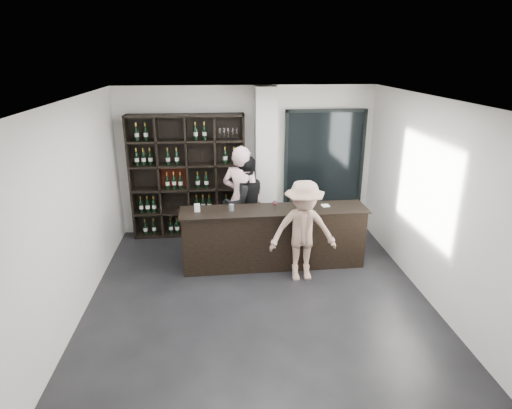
{
  "coord_description": "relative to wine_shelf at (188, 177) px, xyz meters",
  "views": [
    {
      "loc": [
        -0.51,
        -5.49,
        3.47
      ],
      "look_at": [
        0.05,
        1.1,
        1.11
      ],
      "focal_mm": 30.0,
      "sensor_mm": 36.0,
      "label": 1
    }
  ],
  "objects": [
    {
      "name": "taster_black",
      "position": [
        1.05,
        -0.72,
        -0.33
      ],
      "size": [
        1.04,
        0.94,
        1.75
      ],
      "primitive_type": "imported",
      "rotation": [
        0.0,
        0.0,
        3.55
      ],
      "color": "black",
      "rests_on": "floor"
    },
    {
      "name": "structural_column",
      "position": [
        1.5,
        -0.1,
        0.25
      ],
      "size": [
        0.4,
        0.4,
        2.9
      ],
      "primitive_type": "cube",
      "color": "silver",
      "rests_on": "floor"
    },
    {
      "name": "customer",
      "position": [
        1.9,
        -1.96,
        -0.38
      ],
      "size": [
        1.08,
        0.63,
        1.65
      ],
      "primitive_type": "imported",
      "rotation": [
        0.0,
        0.0,
        0.02
      ],
      "color": "tan",
      "rests_on": "floor"
    },
    {
      "name": "spit_cup",
      "position": [
        0.8,
        -1.48,
        -0.12
      ],
      "size": [
        0.1,
        0.1,
        0.11
      ],
      "primitive_type": "cylinder",
      "rotation": [
        0.0,
        0.0,
        0.32
      ],
      "color": "#A3B9CA",
      "rests_on": "tasting_counter"
    },
    {
      "name": "floor",
      "position": [
        1.15,
        -2.57,
        -1.2
      ],
      "size": [
        5.0,
        5.5,
        0.01
      ],
      "primitive_type": "cube",
      "color": "black",
      "rests_on": "ground"
    },
    {
      "name": "card_stand",
      "position": [
        0.24,
        -1.48,
        -0.11
      ],
      "size": [
        0.09,
        0.05,
        0.13
      ],
      "primitive_type": "cube",
      "rotation": [
        0.0,
        0.0,
        -0.03
      ],
      "color": "white",
      "rests_on": "tasting_counter"
    },
    {
      "name": "tasting_counter",
      "position": [
        1.5,
        -1.47,
        -0.69
      ],
      "size": [
        3.12,
        0.65,
        1.02
      ],
      "rotation": [
        0.0,
        0.0,
        0.03
      ],
      "color": "black",
      "rests_on": "floor"
    },
    {
      "name": "wine_glass",
      "position": [
        1.51,
        -1.5,
        -0.09
      ],
      "size": [
        0.08,
        0.08,
        0.18
      ],
      "primitive_type": null,
      "rotation": [
        0.0,
        0.0,
        0.03
      ],
      "color": "white",
      "rests_on": "tasting_counter"
    },
    {
      "name": "napkin_stack",
      "position": [
        2.38,
        -1.39,
        -0.17
      ],
      "size": [
        0.13,
        0.13,
        0.02
      ],
      "primitive_type": "cube",
      "rotation": [
        0.0,
        0.0,
        0.17
      ],
      "color": "white",
      "rests_on": "tasting_counter"
    },
    {
      "name": "glass_panel",
      "position": [
        2.7,
        0.12,
        0.2
      ],
      "size": [
        1.6,
        0.08,
        2.1
      ],
      "color": "black",
      "rests_on": "floor"
    },
    {
      "name": "taster_pink",
      "position": [
        1.0,
        -0.72,
        -0.23
      ],
      "size": [
        0.83,
        0.7,
        1.94
      ],
      "primitive_type": "imported",
      "rotation": [
        0.0,
        0.0,
        2.75
      ],
      "color": "#F4C2C6",
      "rests_on": "floor"
    },
    {
      "name": "wine_shelf",
      "position": [
        0.0,
        0.0,
        0.0
      ],
      "size": [
        2.2,
        0.35,
        2.4
      ],
      "primitive_type": null,
      "color": "black",
      "rests_on": "floor"
    }
  ]
}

